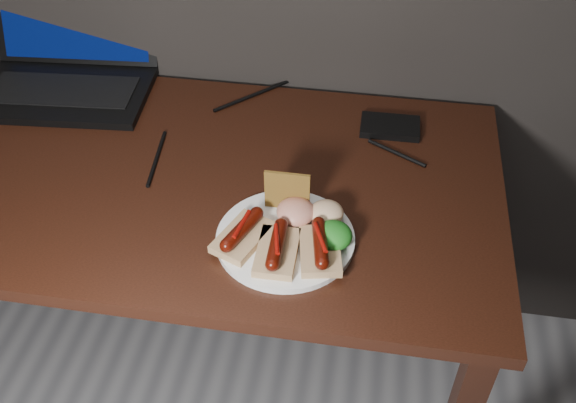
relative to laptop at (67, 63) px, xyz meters
The scene contains 12 objects.
desk 0.45m from the laptop, 42.62° to the right, with size 1.40×0.70×0.75m.
laptop is the anchor object (origin of this frame).
hard_drive 0.78m from the laptop, ahead, with size 0.13×0.08×0.02m, color black.
desk_cables 0.36m from the laptop, 21.81° to the right, with size 0.98×0.44×0.01m.
plate 0.75m from the laptop, 36.41° to the right, with size 0.25×0.25×0.01m, color white.
bread_sausage_left 0.71m from the laptop, 41.47° to the right, with size 0.11×0.13×0.04m.
bread_sausage_center 0.77m from the laptop, 39.64° to the right, with size 0.07×0.12×0.04m.
bread_sausage_right 0.82m from the laptop, 35.51° to the right, with size 0.09×0.13×0.04m.
crispbread 0.70m from the laptop, 31.88° to the right, with size 0.09×0.01×0.09m, color olive.
salad_greens 0.82m from the laptop, 33.00° to the right, with size 0.07×0.07×0.04m, color #136016.
salsa_mound 0.73m from the laptop, 32.92° to the right, with size 0.07×0.07×0.04m, color #AA111C.
coleslaw_mound 0.78m from the laptop, 30.16° to the right, with size 0.06×0.06×0.04m, color beige.
Camera 1 is at (0.43, 0.42, 1.59)m, focal length 40.00 mm.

